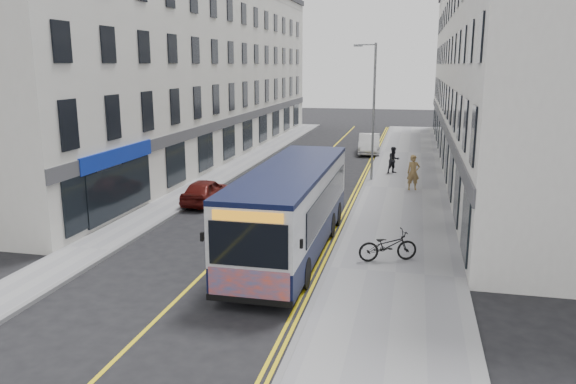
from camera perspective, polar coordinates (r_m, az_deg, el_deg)
The scene contains 17 objects.
ground at distance 21.25m, azimuth -6.18°, elevation -5.91°, with size 140.00×140.00×0.00m, color black.
pavement_east at distance 31.73m, azimuth 11.77°, elevation 0.30°, with size 4.50×64.00×0.12m, color gray.
pavement_west at distance 33.80m, azimuth -7.65°, elevation 1.22°, with size 2.00×64.00×0.12m, color gray.
kerb_east at distance 31.84m, azimuth 7.73°, elevation 0.51°, with size 0.18×64.00×0.13m, color slate.
kerb_west at distance 33.47m, azimuth -6.04°, elevation 1.16°, with size 0.18×64.00×0.13m, color slate.
road_centre_line at distance 32.43m, azimuth 0.67°, elevation 0.74°, with size 0.12×64.00×0.01m, color yellow.
road_dbl_yellow_inner at distance 31.89m, azimuth 6.92°, elevation 0.44°, with size 0.10×64.00×0.01m, color yellow.
road_dbl_yellow_outer at distance 31.87m, azimuth 7.28°, elevation 0.42°, with size 0.10×64.00×0.01m, color yellow.
terrace_east at distance 40.30m, azimuth 20.14°, elevation 11.65°, with size 6.00×46.00×13.00m, color white.
terrace_west at distance 42.96m, azimuth -8.78°, elevation 12.29°, with size 6.00×46.00×13.00m, color silver.
streetlamp at distance 33.19m, azimuth 8.57°, elevation 8.52°, with size 1.32×0.18×8.00m.
city_bus at distance 20.47m, azimuth 0.37°, elevation -1.47°, with size 2.57×10.99×3.19m.
bicycle at distance 19.85m, azimuth 10.11°, elevation -5.38°, with size 0.72×2.08×1.09m, color black.
pedestrian_near at distance 31.17m, azimuth 12.61°, elevation 1.95°, with size 0.70×0.46×1.92m, color olive.
pedestrian_far at distance 35.81m, azimuth 10.69°, elevation 3.21°, with size 0.81×0.63×1.66m, color black.
car_white at distance 44.34m, azimuth 8.24°, elevation 4.87°, with size 1.59×4.57×1.51m, color silver.
car_maroon at distance 28.25m, azimuth -8.38°, elevation 0.08°, with size 1.50×3.72×1.27m, color #54110E.
Camera 1 is at (6.65, -19.00, 6.81)m, focal length 35.00 mm.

